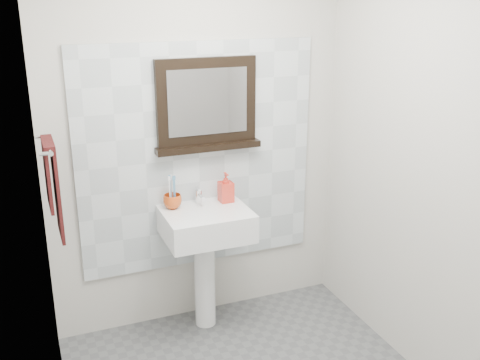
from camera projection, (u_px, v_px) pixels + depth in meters
name	position (u px, v px, depth m)	size (l,w,h in m)	color
back_wall	(198.00, 142.00, 3.68)	(2.00, 0.01, 2.50)	beige
front_wall	(416.00, 309.00, 1.74)	(2.00, 0.01, 2.50)	beige
left_wall	(51.00, 226.00, 2.35)	(0.01, 2.20, 2.50)	beige
right_wall	(434.00, 172.00, 3.06)	(0.01, 2.20, 2.50)	beige
splashback	(199.00, 157.00, 3.70)	(1.60, 0.02, 1.50)	silver
pedestal_sink	(206.00, 236.00, 3.65)	(0.55, 0.44, 0.96)	white
toothbrush_cup	(173.00, 201.00, 3.61)	(0.12, 0.12, 0.09)	#C34916
toothbrushes	(172.00, 190.00, 3.58)	(0.05, 0.04, 0.21)	white
soap_dispenser	(226.00, 187.00, 3.71)	(0.09, 0.09, 0.20)	red
framed_mirror	(207.00, 106.00, 3.58)	(0.70, 0.11, 0.59)	black
towel_bar	(47.00, 144.00, 2.98)	(0.07, 0.40, 0.03)	silver
hand_towel	(53.00, 182.00, 3.05)	(0.06, 0.30, 0.55)	black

